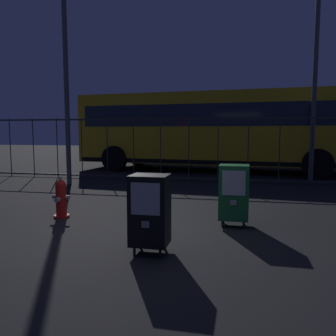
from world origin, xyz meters
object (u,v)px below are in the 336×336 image
(newspaper_box_primary, at_px, (234,192))
(newspaper_box_secondary, at_px, (150,210))
(street_light_near_left, at_px, (317,31))
(fire_hydrant, at_px, (61,199))
(bus_near, at_px, (214,128))
(bus_far, at_px, (228,129))
(street_light_near_right, at_px, (65,47))

(newspaper_box_primary, relative_size, newspaper_box_secondary, 1.00)
(newspaper_box_secondary, height_order, street_light_near_left, street_light_near_left)
(fire_hydrant, xyz_separation_m, newspaper_box_primary, (3.08, 0.09, 0.22))
(newspaper_box_primary, relative_size, bus_near, 0.10)
(fire_hydrant, height_order, newspaper_box_primary, newspaper_box_primary)
(fire_hydrant, bearing_deg, bus_far, 79.16)
(newspaper_box_primary, distance_m, bus_far, 12.90)
(newspaper_box_secondary, height_order, street_light_near_right, street_light_near_right)
(newspaper_box_secondary, xyz_separation_m, street_light_near_left, (3.26, 7.16, 3.96))
(newspaper_box_secondary, distance_m, street_light_near_right, 7.33)
(fire_hydrant, bearing_deg, newspaper_box_secondary, -34.95)
(bus_far, bearing_deg, newspaper_box_secondary, -83.12)
(bus_far, height_order, street_light_near_right, street_light_near_right)
(bus_near, bearing_deg, street_light_near_right, -127.67)
(bus_near, relative_size, bus_far, 0.99)
(bus_far, relative_size, street_light_near_right, 1.58)
(bus_near, height_order, bus_far, same)
(bus_far, bearing_deg, newspaper_box_primary, -78.77)
(bus_near, height_order, street_light_near_left, street_light_near_left)
(newspaper_box_primary, bearing_deg, street_light_near_left, 68.37)
(newspaper_box_primary, height_order, bus_far, bus_far)
(street_light_near_left, height_order, street_light_near_right, street_light_near_left)
(fire_hydrant, height_order, street_light_near_right, street_light_near_right)
(newspaper_box_secondary, bearing_deg, street_light_near_right, 126.92)
(newspaper_box_secondary, distance_m, bus_far, 14.41)
(newspaper_box_primary, relative_size, bus_far, 0.09)
(newspaper_box_secondary, distance_m, bus_near, 9.50)
(bus_far, bearing_deg, street_light_near_right, -106.67)
(street_light_near_left, bearing_deg, newspaper_box_secondary, -114.44)
(newspaper_box_primary, height_order, street_light_near_right, street_light_near_right)
(fire_hydrant, bearing_deg, street_light_near_left, 47.15)
(newspaper_box_primary, height_order, bus_near, bus_near)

